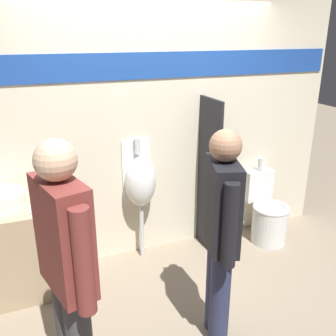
{
  "coord_description": "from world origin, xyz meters",
  "views": [
    {
      "loc": [
        -1.19,
        -2.81,
        2.22
      ],
      "look_at": [
        0.0,
        0.17,
        1.05
      ],
      "focal_mm": 40.0,
      "sensor_mm": 36.0,
      "label": 1
    }
  ],
  "objects_px": {
    "urinal_near_counter": "(140,182)",
    "cell_phone": "(34,209)",
    "sink_basin": "(1,200)",
    "person_with_lanyard": "(67,269)",
    "person_in_vest": "(221,231)",
    "toilet": "(267,215)"
  },
  "relations": [
    {
      "from": "toilet",
      "to": "sink_basin",
      "type": "bearing_deg",
      "value": 177.87
    },
    {
      "from": "sink_basin",
      "to": "toilet",
      "type": "bearing_deg",
      "value": -2.13
    },
    {
      "from": "cell_phone",
      "to": "toilet",
      "type": "bearing_deg",
      "value": 1.46
    },
    {
      "from": "cell_phone",
      "to": "person_with_lanyard",
      "type": "distance_m",
      "value": 1.13
    },
    {
      "from": "urinal_near_counter",
      "to": "toilet",
      "type": "height_order",
      "value": "urinal_near_counter"
    },
    {
      "from": "person_with_lanyard",
      "to": "sink_basin",
      "type": "bearing_deg",
      "value": 1.61
    },
    {
      "from": "toilet",
      "to": "cell_phone",
      "type": "bearing_deg",
      "value": -178.54
    },
    {
      "from": "sink_basin",
      "to": "urinal_near_counter",
      "type": "bearing_deg",
      "value": 4.08
    },
    {
      "from": "urinal_near_counter",
      "to": "person_with_lanyard",
      "type": "distance_m",
      "value": 1.62
    },
    {
      "from": "cell_phone",
      "to": "person_with_lanyard",
      "type": "relative_size",
      "value": 0.08
    },
    {
      "from": "person_with_lanyard",
      "to": "cell_phone",
      "type": "bearing_deg",
      "value": -8.15
    },
    {
      "from": "cell_phone",
      "to": "person_in_vest",
      "type": "distance_m",
      "value": 1.56
    },
    {
      "from": "urinal_near_counter",
      "to": "person_in_vest",
      "type": "bearing_deg",
      "value": -80.98
    },
    {
      "from": "person_in_vest",
      "to": "sink_basin",
      "type": "bearing_deg",
      "value": 69.08
    },
    {
      "from": "sink_basin",
      "to": "toilet",
      "type": "height_order",
      "value": "sink_basin"
    },
    {
      "from": "cell_phone",
      "to": "urinal_near_counter",
      "type": "relative_size",
      "value": 0.11
    },
    {
      "from": "urinal_near_counter",
      "to": "cell_phone",
      "type": "bearing_deg",
      "value": -166.02
    },
    {
      "from": "toilet",
      "to": "person_with_lanyard",
      "type": "height_order",
      "value": "person_with_lanyard"
    },
    {
      "from": "cell_phone",
      "to": "urinal_near_counter",
      "type": "xyz_separation_m",
      "value": [
        1.0,
        0.25,
        0.0
      ]
    },
    {
      "from": "sink_basin",
      "to": "person_in_vest",
      "type": "bearing_deg",
      "value": -38.64
    },
    {
      "from": "person_in_vest",
      "to": "person_with_lanyard",
      "type": "xyz_separation_m",
      "value": [
        -1.07,
        -0.12,
        0.04
      ]
    },
    {
      "from": "sink_basin",
      "to": "cell_phone",
      "type": "xyz_separation_m",
      "value": [
        0.25,
        -0.16,
        -0.06
      ]
    }
  ]
}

